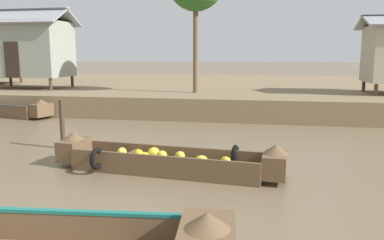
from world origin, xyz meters
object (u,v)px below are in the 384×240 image
at_px(stilt_house_mid_left, 27,48).
at_px(cargo_boat_upstream, 4,109).
at_px(mooring_post, 62,124).
at_px(banana_boat, 167,160).

bearing_deg(stilt_house_mid_left, cargo_boat_upstream, -76.37).
xyz_separation_m(stilt_house_mid_left, mooring_post, (6.76, -8.91, -2.38)).
height_order(cargo_boat_upstream, mooring_post, mooring_post).
relative_size(cargo_boat_upstream, mooring_post, 3.74).
height_order(banana_boat, mooring_post, mooring_post).
height_order(cargo_boat_upstream, stilt_house_mid_left, stilt_house_mid_left).
bearing_deg(banana_boat, mooring_post, 154.19).
relative_size(banana_boat, mooring_post, 3.88).
bearing_deg(stilt_house_mid_left, banana_boat, -45.81).
distance_m(banana_boat, stilt_house_mid_left, 15.12).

